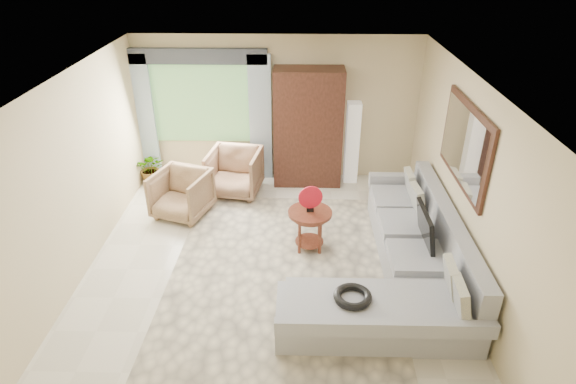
{
  "coord_description": "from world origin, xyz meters",
  "views": [
    {
      "loc": [
        0.38,
        -5.26,
        4.1
      ],
      "look_at": [
        0.25,
        0.35,
        1.05
      ],
      "focal_mm": 30.0,
      "sensor_mm": 36.0,
      "label": 1
    }
  ],
  "objects_px": {
    "sectional_sofa": "(405,264)",
    "armoire": "(308,128)",
    "tv_screen": "(426,226)",
    "coffee_table": "(310,229)",
    "armchair_right": "(235,172)",
    "floor_lamp": "(352,143)",
    "armchair_left": "(181,194)",
    "potted_plant": "(151,168)"
  },
  "relations": [
    {
      "from": "tv_screen",
      "to": "armchair_right",
      "type": "relative_size",
      "value": 0.84
    },
    {
      "from": "tv_screen",
      "to": "coffee_table",
      "type": "xyz_separation_m",
      "value": [
        -1.49,
        0.5,
        -0.39
      ]
    },
    {
      "from": "tv_screen",
      "to": "armoire",
      "type": "xyz_separation_m",
      "value": [
        -1.5,
        2.66,
        0.33
      ]
    },
    {
      "from": "armoire",
      "to": "tv_screen",
      "type": "bearing_deg",
      "value": -60.6
    },
    {
      "from": "potted_plant",
      "to": "armoire",
      "type": "height_order",
      "value": "armoire"
    },
    {
      "from": "armchair_left",
      "to": "armchair_right",
      "type": "xyz_separation_m",
      "value": [
        0.77,
        0.76,
        0.02
      ]
    },
    {
      "from": "armchair_right",
      "to": "floor_lamp",
      "type": "relative_size",
      "value": 0.59
    },
    {
      "from": "potted_plant",
      "to": "tv_screen",
      "type": "bearing_deg",
      "value": -30.32
    },
    {
      "from": "coffee_table",
      "to": "armoire",
      "type": "bearing_deg",
      "value": 90.19
    },
    {
      "from": "armchair_right",
      "to": "potted_plant",
      "type": "distance_m",
      "value": 1.63
    },
    {
      "from": "sectional_sofa",
      "to": "potted_plant",
      "type": "distance_m",
      "value": 4.95
    },
    {
      "from": "armchair_left",
      "to": "coffee_table",
      "type": "bearing_deg",
      "value": -5.73
    },
    {
      "from": "armoire",
      "to": "armchair_left",
      "type": "bearing_deg",
      "value": -148.73
    },
    {
      "from": "armchair_right",
      "to": "armoire",
      "type": "relative_size",
      "value": 0.42
    },
    {
      "from": "armchair_left",
      "to": "armchair_right",
      "type": "relative_size",
      "value": 0.94
    },
    {
      "from": "armchair_right",
      "to": "floor_lamp",
      "type": "height_order",
      "value": "floor_lamp"
    },
    {
      "from": "sectional_sofa",
      "to": "armoire",
      "type": "relative_size",
      "value": 1.65
    },
    {
      "from": "tv_screen",
      "to": "floor_lamp",
      "type": "height_order",
      "value": "floor_lamp"
    },
    {
      "from": "tv_screen",
      "to": "potted_plant",
      "type": "xyz_separation_m",
      "value": [
        -4.36,
        2.55,
        -0.43
      ]
    },
    {
      "from": "potted_plant",
      "to": "floor_lamp",
      "type": "bearing_deg",
      "value": 2.7
    },
    {
      "from": "armoire",
      "to": "floor_lamp",
      "type": "relative_size",
      "value": 1.4
    },
    {
      "from": "sectional_sofa",
      "to": "tv_screen",
      "type": "distance_m",
      "value": 0.56
    },
    {
      "from": "armchair_left",
      "to": "potted_plant",
      "type": "relative_size",
      "value": 1.41
    },
    {
      "from": "armchair_right",
      "to": "floor_lamp",
      "type": "xyz_separation_m",
      "value": [
        2.07,
        0.54,
        0.35
      ]
    },
    {
      "from": "armchair_right",
      "to": "armoire",
      "type": "height_order",
      "value": "armoire"
    },
    {
      "from": "floor_lamp",
      "to": "coffee_table",
      "type": "bearing_deg",
      "value": -109.64
    },
    {
      "from": "sectional_sofa",
      "to": "armchair_left",
      "type": "distance_m",
      "value": 3.67
    },
    {
      "from": "armchair_left",
      "to": "armchair_right",
      "type": "height_order",
      "value": "armchair_right"
    },
    {
      "from": "armchair_left",
      "to": "floor_lamp",
      "type": "xyz_separation_m",
      "value": [
        2.84,
        1.3,
        0.37
      ]
    },
    {
      "from": "sectional_sofa",
      "to": "armchair_left",
      "type": "xyz_separation_m",
      "value": [
        -3.28,
        1.66,
        0.1
      ]
    },
    {
      "from": "sectional_sofa",
      "to": "armchair_right",
      "type": "distance_m",
      "value": 3.48
    },
    {
      "from": "tv_screen",
      "to": "potted_plant",
      "type": "distance_m",
      "value": 5.07
    },
    {
      "from": "coffee_table",
      "to": "potted_plant",
      "type": "distance_m",
      "value": 3.52
    },
    {
      "from": "sectional_sofa",
      "to": "floor_lamp",
      "type": "xyz_separation_m",
      "value": [
        -0.43,
        2.96,
        0.47
      ]
    },
    {
      "from": "armchair_right",
      "to": "potted_plant",
      "type": "relative_size",
      "value": 1.5
    },
    {
      "from": "armchair_right",
      "to": "armoire",
      "type": "xyz_separation_m",
      "value": [
        1.27,
        0.48,
        0.65
      ]
    },
    {
      "from": "coffee_table",
      "to": "armchair_left",
      "type": "relative_size",
      "value": 0.75
    },
    {
      "from": "coffee_table",
      "to": "armchair_right",
      "type": "xyz_separation_m",
      "value": [
        -1.28,
        1.68,
        0.07
      ]
    },
    {
      "from": "armchair_right",
      "to": "potted_plant",
      "type": "height_order",
      "value": "armchair_right"
    },
    {
      "from": "tv_screen",
      "to": "armoire",
      "type": "relative_size",
      "value": 0.35
    },
    {
      "from": "armoire",
      "to": "floor_lamp",
      "type": "height_order",
      "value": "armoire"
    },
    {
      "from": "armchair_right",
      "to": "armoire",
      "type": "distance_m",
      "value": 1.51
    }
  ]
}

